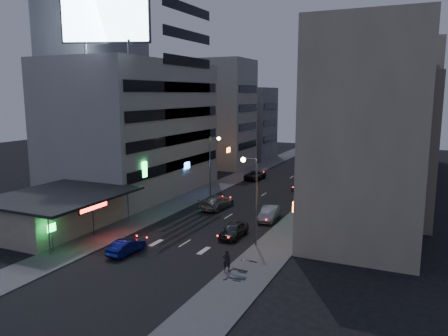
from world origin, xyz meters
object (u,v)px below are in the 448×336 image
Objects in this scene: person at (227,260)px; scooter_black_b at (248,264)px; parked_car_left at (255,175)px; parked_car_right_far at (301,186)px; road_car_silver at (217,202)px; scooter_silver_a at (245,270)px; parked_car_right_near at (234,230)px; scooter_blue at (247,270)px; scooter_silver_b at (259,254)px; parked_car_right_mid at (269,213)px; scooter_black_a at (242,273)px; road_car_blue at (127,247)px.

person is 0.85× the size of scooter_black_b.
parked_car_left reaches higher than parked_car_right_far.
road_car_silver reaches higher than scooter_silver_a.
scooter_blue is (4.76, -8.52, -0.01)m from parked_car_right_near.
scooter_silver_b is at bearing -47.89° from parked_car_right_near.
road_car_silver is 2.86× the size of scooter_blue.
person is (2.83, -7.96, 0.24)m from parked_car_right_near.
parked_car_right_mid is at bearing 169.38° from road_car_silver.
road_car_silver is at bearing 32.41° from scooter_blue.
parked_car_left is at bearing -78.77° from road_car_silver.
scooter_black_b is (-0.38, 1.18, 0.01)m from scooter_blue.
scooter_black_a is at bearing 153.78° from scooter_blue.
parked_car_right_far is 2.44× the size of scooter_silver_a.
scooter_silver_a is (12.92, -36.67, -0.04)m from parked_car_left.
parked_car_right_near is 1.09× the size of road_car_blue.
scooter_silver_b is at bearing 3.64° from scooter_black_b.
parked_car_right_far is 31.99m from scooter_blue.
parked_car_right_near is 7.07m from parked_car_right_mid.
scooter_silver_a reaches higher than scooter_silver_b.
road_car_blue is 2.23× the size of scooter_black_a.
scooter_black_b is (3.13, -14.29, -0.05)m from parked_car_right_mid.
parked_car_left is 36.13m from road_car_blue.
parked_car_right_mid reaches higher than scooter_blue.
parked_car_right_mid is at bearing 13.26° from scooter_blue.
parked_car_right_mid is 16.25m from scooter_black_a.
scooter_blue is 1.24m from scooter_black_b.
parked_car_right_far is 15.71m from road_car_silver.
road_car_silver is at bearing 22.22° from scooter_silver_a.
scooter_black_a is at bearing 125.40° from road_car_silver.
parked_car_right_far is (0.53, 23.19, -0.09)m from parked_car_right_near.
parked_car_left is 3.01× the size of person.
scooter_silver_b is (-0.03, 2.36, -0.06)m from scooter_black_b.
road_car_silver is 2.81× the size of scooter_black_b.
scooter_black_b is at bearing 174.63° from person.
scooter_silver_a is 3.55m from scooter_silver_b.
person is 2.03m from scooter_blue.
road_car_blue is 2.18× the size of scooter_silver_a.
parked_car_right_near reaches higher than scooter_silver_a.
scooter_silver_b is at bearing 111.24° from parked_car_left.
parked_car_right_near reaches higher than scooter_silver_b.
parked_car_right_near is 10.87m from road_car_silver.
road_car_silver is (-7.39, 2.01, 0.04)m from parked_car_right_mid.
parked_car_right_mid is at bearing 80.67° from parked_car_right_near.
road_car_silver is at bearing 96.84° from parked_car_left.
scooter_silver_a is at bearing -60.98° from parked_car_right_near.
parked_car_right_near is 6.61m from scooter_silver_b.
scooter_black_a is at bearing 178.20° from road_car_blue.
parked_car_left reaches higher than scooter_silver_b.
parked_car_right_mid is at bearing -111.01° from person.
parked_car_right_far is at bearing -112.83° from person.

